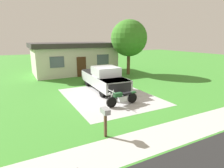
{
  "coord_description": "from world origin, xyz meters",
  "views": [
    {
      "loc": [
        -5.87,
        -11.46,
        4.09
      ],
      "look_at": [
        0.16,
        -0.02,
        0.9
      ],
      "focal_mm": 30.37,
      "sensor_mm": 36.0,
      "label": 1
    }
  ],
  "objects_px": {
    "neighbor_house": "(74,58)",
    "motorcycle": "(122,98)",
    "mailbox": "(105,115)",
    "pickup_truck": "(104,78)",
    "shade_tree": "(129,38)"
  },
  "relations": [
    {
      "from": "pickup_truck",
      "to": "neighbor_house",
      "type": "relative_size",
      "value": 0.6
    },
    {
      "from": "motorcycle",
      "to": "mailbox",
      "type": "bearing_deg",
      "value": -130.92
    },
    {
      "from": "neighbor_house",
      "to": "motorcycle",
      "type": "bearing_deg",
      "value": -93.4
    },
    {
      "from": "pickup_truck",
      "to": "mailbox",
      "type": "relative_size",
      "value": 4.54
    },
    {
      "from": "motorcycle",
      "to": "neighbor_house",
      "type": "distance_m",
      "value": 12.28
    },
    {
      "from": "shade_tree",
      "to": "pickup_truck",
      "type": "bearing_deg",
      "value": -138.93
    },
    {
      "from": "pickup_truck",
      "to": "shade_tree",
      "type": "relative_size",
      "value": 0.95
    },
    {
      "from": "motorcycle",
      "to": "neighbor_house",
      "type": "relative_size",
      "value": 0.23
    },
    {
      "from": "mailbox",
      "to": "pickup_truck",
      "type": "bearing_deg",
      "value": 65.24
    },
    {
      "from": "pickup_truck",
      "to": "mailbox",
      "type": "distance_m",
      "value": 7.53
    },
    {
      "from": "motorcycle",
      "to": "neighbor_house",
      "type": "height_order",
      "value": "neighbor_house"
    },
    {
      "from": "motorcycle",
      "to": "mailbox",
      "type": "height_order",
      "value": "mailbox"
    },
    {
      "from": "pickup_truck",
      "to": "neighbor_house",
      "type": "height_order",
      "value": "neighbor_house"
    },
    {
      "from": "mailbox",
      "to": "neighbor_house",
      "type": "xyz_separation_m",
      "value": [
        3.3,
        15.15,
        0.81
      ]
    },
    {
      "from": "neighbor_house",
      "to": "mailbox",
      "type": "bearing_deg",
      "value": -102.27
    }
  ]
}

